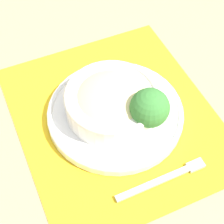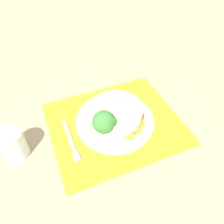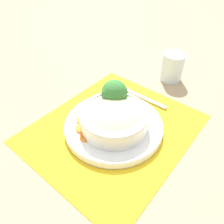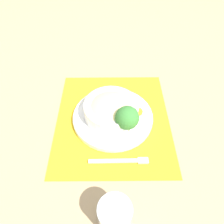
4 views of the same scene
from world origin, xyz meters
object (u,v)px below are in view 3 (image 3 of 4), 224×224
fork (137,95)px  bowl (114,117)px  broccoli_floret (114,93)px  water_glass (172,68)px

fork → bowl: bearing=-167.7°
bowl → broccoli_floret: 0.08m
bowl → broccoli_floret: (0.06, 0.05, 0.02)m
broccoli_floret → fork: 0.13m
fork → water_glass: bearing=-11.6°
water_glass → bowl: bearing=179.8°
bowl → broccoli_floret: broccoli_floret is taller
water_glass → fork: bearing=167.7°
water_glass → fork: (-0.17, 0.04, -0.04)m
fork → broccoli_floret: bearing=174.1°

